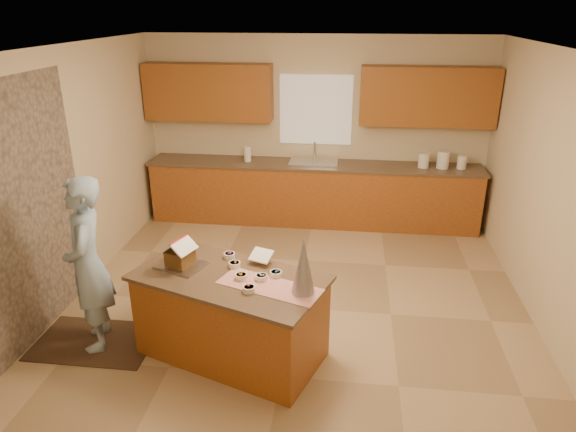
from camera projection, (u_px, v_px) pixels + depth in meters
The scene contains 28 objects.
floor at pixel (295, 308), 5.65m from camera, with size 5.50×5.50×0.00m, color tan.
ceiling at pixel (296, 49), 4.63m from camera, with size 5.50×5.50×0.00m, color silver.
wall_back at pixel (316, 130), 7.67m from camera, with size 5.50×5.50×0.00m, color beige.
wall_front at pixel (237, 372), 2.61m from camera, with size 5.50×5.50×0.00m, color beige.
wall_left at pixel (59, 182), 5.42m from camera, with size 5.50×5.50×0.00m, color beige.
wall_right at pixel (560, 202), 4.86m from camera, with size 5.50×5.50×0.00m, color beige.
stone_accent at pixel (16, 220), 4.72m from camera, with size 2.50×2.50×0.00m, color gray.
window_curtain at pixel (316, 110), 7.52m from camera, with size 1.05×0.03×1.00m, color white.
back_counter_base at pixel (313, 194), 7.73m from camera, with size 4.80×0.60×0.88m, color #A35521.
back_counter_top at pixel (313, 165), 7.56m from camera, with size 4.85×0.63×0.04m, color brown.
upper_cabinet_left at pixel (208, 92), 7.47m from camera, with size 1.85×0.35×0.80m, color #8F581E.
upper_cabinet_right at pixel (428, 96), 7.12m from camera, with size 1.85×0.35×0.80m, color #8F581E.
sink at pixel (313, 165), 7.56m from camera, with size 0.70×0.45×0.12m, color silver.
faucet at pixel (315, 151), 7.66m from camera, with size 0.03×0.03×0.28m, color silver.
island_base at pixel (231, 318), 4.77m from camera, with size 1.63×0.81×0.80m, color #A35521.
island_top at pixel (229, 278), 4.61m from camera, with size 1.70×0.89×0.04m, color brown.
table_runner at pixel (269, 286), 4.43m from camera, with size 0.90×0.33×0.01m, color #AC180C.
baking_tray at pixel (181, 265), 4.77m from camera, with size 0.42×0.31×0.02m, color silver.
cookbook at pixel (261, 255), 4.80m from camera, with size 0.20×0.02×0.16m, color white.
tinsel_tree at pixel (303, 266), 4.25m from camera, with size 0.20×0.20×0.50m, color silver.
rug at pixel (96, 341), 5.08m from camera, with size 1.14×0.75×0.01m, color black.
boy at pixel (88, 265), 4.75m from camera, with size 0.62×0.40×1.69m, color #95B5D3.
canister_a at pixel (424, 160), 7.34m from camera, with size 0.15×0.15×0.21m, color white.
canister_b at pixel (443, 160), 7.30m from camera, with size 0.17×0.17×0.24m, color white.
canister_c at pixel (462, 162), 7.28m from camera, with size 0.13×0.13×0.19m, color white.
paper_towel at pixel (248, 154), 7.62m from camera, with size 0.10×0.10×0.22m, color white.
gingerbread_house at pixel (180, 255), 4.73m from camera, with size 0.32×0.32×0.26m.
candy_bowls at pixel (248, 273), 4.61m from camera, with size 0.60×0.70×0.05m.
Camera 1 is at (0.52, -4.82, 3.07)m, focal length 32.28 mm.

